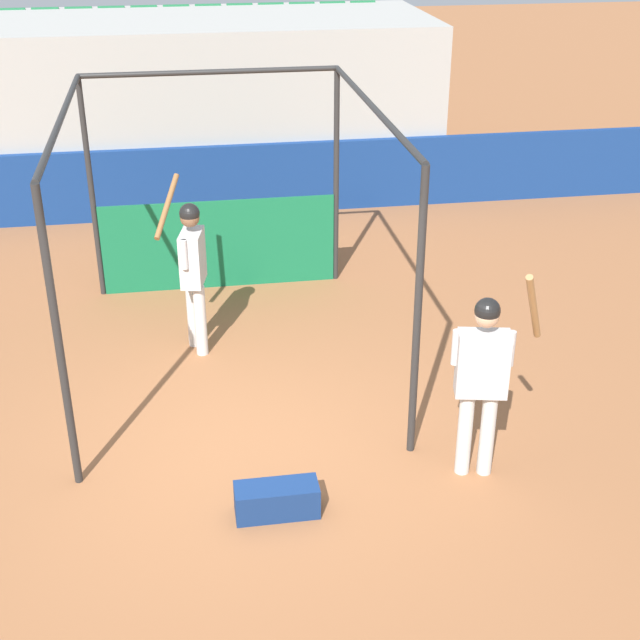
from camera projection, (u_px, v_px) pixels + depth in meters
name	position (u px, v px, depth m)	size (l,w,h in m)	color
ground_plane	(245.00, 455.00, 8.22)	(60.00, 60.00, 0.00)	#935B38
outfield_wall	(208.00, 182.00, 13.75)	(24.00, 0.12, 1.10)	navy
bleacher_section	(200.00, 103.00, 14.84)	(7.60, 3.20, 2.78)	#9E9E99
batting_cage	(221.00, 216.00, 10.28)	(3.08, 4.06, 2.77)	#282828
player_batter	(192.00, 264.00, 9.60)	(0.55, 0.93, 1.87)	silver
player_waiting	(483.00, 371.00, 7.53)	(0.81, 0.49, 2.04)	silver
equipment_bag	(277.00, 500.00, 7.41)	(0.70, 0.28, 0.28)	navy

